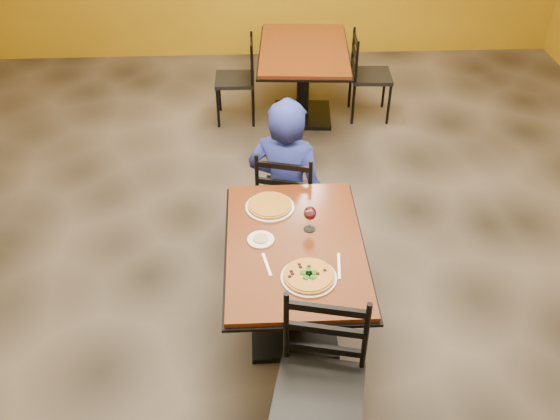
{
  "coord_description": "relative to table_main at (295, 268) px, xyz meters",
  "views": [
    {
      "loc": [
        -0.21,
        -3.15,
        3.06
      ],
      "look_at": [
        -0.08,
        -0.3,
        0.85
      ],
      "focal_mm": 38.39,
      "sensor_mm": 36.0,
      "label": 1
    }
  ],
  "objects": [
    {
      "name": "table_main",
      "position": [
        0.0,
        0.0,
        0.0
      ],
      "size": [
        0.83,
        1.23,
        0.75
      ],
      "color": "#5F240F",
      "rests_on": "floor"
    },
    {
      "name": "plate_far",
      "position": [
        -0.14,
        0.36,
        0.2
      ],
      "size": [
        0.31,
        0.31,
        0.01
      ],
      "primitive_type": "cylinder",
      "color": "white",
      "rests_on": "table_main"
    },
    {
      "name": "plate_main",
      "position": [
        0.06,
        -0.29,
        0.2
      ],
      "size": [
        0.31,
        0.31,
        0.01
      ],
      "primitive_type": "cylinder",
      "color": "white",
      "rests_on": "table_main"
    },
    {
      "name": "chair_second_left",
      "position": [
        -0.4,
        2.88,
        -0.13
      ],
      "size": [
        0.39,
        0.39,
        0.86
      ],
      "primitive_type": null,
      "rotation": [
        0.0,
        0.0,
        -1.58
      ],
      "color": "black",
      "rests_on": "floor"
    },
    {
      "name": "knife",
      "position": [
        0.23,
        -0.2,
        0.2
      ],
      "size": [
        0.03,
        0.21,
        0.0
      ],
      "primitive_type": "cube",
      "rotation": [
        0.0,
        0.0,
        -0.1
      ],
      "color": "silver",
      "rests_on": "table_main"
    },
    {
      "name": "table_second",
      "position": [
        0.28,
        2.88,
        0.0
      ],
      "size": [
        0.96,
        1.35,
        0.75
      ],
      "rotation": [
        0.0,
        0.0,
        -0.07
      ],
      "color": "#5F240F",
      "rests_on": "floor"
    },
    {
      "name": "chair_main_near",
      "position": [
        0.07,
        -0.86,
        -0.07
      ],
      "size": [
        0.53,
        0.53,
        0.98
      ],
      "primitive_type": null,
      "rotation": [
        0.0,
        0.0,
        -0.22
      ],
      "color": "black",
      "rests_on": "floor"
    },
    {
      "name": "fork",
      "position": [
        -0.17,
        -0.17,
        0.2
      ],
      "size": [
        0.05,
        0.19,
        0.0
      ],
      "primitive_type": "cube",
      "rotation": [
        0.0,
        0.0,
        0.21
      ],
      "color": "silver",
      "rests_on": "table_main"
    },
    {
      "name": "floor",
      "position": [
        0.0,
        0.5,
        -0.56
      ],
      "size": [
        7.0,
        8.0,
        0.01
      ],
      "primitive_type": "cube",
      "color": "black",
      "rests_on": "ground"
    },
    {
      "name": "diner",
      "position": [
        0.0,
        1.02,
        0.03
      ],
      "size": [
        0.69,
        0.56,
        1.17
      ],
      "primitive_type": "imported",
      "rotation": [
        0.0,
        0.0,
        2.8
      ],
      "color": "navy",
      "rests_on": "floor"
    },
    {
      "name": "chair_main_far",
      "position": [
        0.01,
        0.87,
        -0.1
      ],
      "size": [
        0.5,
        0.5,
        0.91
      ],
      "primitive_type": null,
      "rotation": [
        0.0,
        0.0,
        2.89
      ],
      "color": "black",
      "rests_on": "floor"
    },
    {
      "name": "dip",
      "position": [
        -0.2,
        0.04,
        0.21
      ],
      "size": [
        0.09,
        0.09,
        0.01
      ],
      "primitive_type": "cylinder",
      "color": "tan",
      "rests_on": "side_plate"
    },
    {
      "name": "wine_glass",
      "position": [
        0.1,
        0.13,
        0.28
      ],
      "size": [
        0.08,
        0.08,
        0.18
      ],
      "primitive_type": null,
      "color": "white",
      "rests_on": "table_main"
    },
    {
      "name": "pizza_far",
      "position": [
        -0.14,
        0.36,
        0.21
      ],
      "size": [
        0.28,
        0.28,
        0.02
      ],
      "primitive_type": "cylinder",
      "color": "gold",
      "rests_on": "plate_far"
    },
    {
      "name": "pizza_main",
      "position": [
        0.06,
        -0.29,
        0.21
      ],
      "size": [
        0.28,
        0.28,
        0.02
      ],
      "primitive_type": "cylinder",
      "color": "maroon",
      "rests_on": "plate_main"
    },
    {
      "name": "chair_second_right",
      "position": [
        0.96,
        2.88,
        -0.12
      ],
      "size": [
        0.41,
        0.41,
        0.88
      ],
      "primitive_type": null,
      "rotation": [
        0.0,
        0.0,
        1.52
      ],
      "color": "black",
      "rests_on": "floor"
    },
    {
      "name": "side_plate",
      "position": [
        -0.2,
        0.04,
        0.2
      ],
      "size": [
        0.16,
        0.16,
        0.01
      ],
      "primitive_type": "cylinder",
      "color": "white",
      "rests_on": "table_main"
    }
  ]
}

